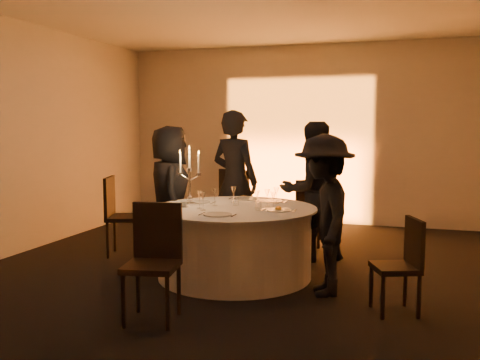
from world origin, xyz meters
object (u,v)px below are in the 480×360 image
(chair_back_left, at_px, (239,202))
(guest_back_left, at_px, (235,181))
(coffee_cup, at_px, (184,204))
(candelabra, at_px, (190,184))
(chair_right, at_px, (403,260))
(chair_left, at_px, (119,211))
(chair_front, at_px, (154,254))
(chair_back_right, at_px, (310,212))
(guest_left, at_px, (170,192))
(guest_right, at_px, (324,215))
(banquet_table, at_px, (235,242))
(guest_back_right, at_px, (312,191))

(chair_back_left, height_order, guest_back_left, guest_back_left)
(coffee_cup, height_order, candelabra, candelabra)
(chair_right, distance_m, coffee_cup, 2.39)
(chair_left, height_order, chair_front, chair_left)
(chair_back_right, bearing_deg, chair_front, 48.77)
(chair_right, xyz_separation_m, guest_left, (-2.80, 1.19, 0.35))
(chair_left, xyz_separation_m, guest_right, (2.74, -0.80, 0.22))
(guest_right, bearing_deg, guest_back_left, -154.05)
(chair_back_left, bearing_deg, candelabra, 98.73)
(banquet_table, distance_m, chair_back_left, 1.51)
(banquet_table, xyz_separation_m, chair_left, (-1.71, 0.47, 0.19))
(chair_right, height_order, guest_right, guest_right)
(chair_left, bearing_deg, guest_back_left, -79.98)
(chair_left, distance_m, guest_right, 2.86)
(guest_right, bearing_deg, chair_back_right, 177.18)
(chair_back_left, bearing_deg, chair_back_right, -174.66)
(banquet_table, bearing_deg, chair_front, -100.66)
(chair_front, height_order, guest_left, guest_left)
(banquet_table, relative_size, chair_left, 1.79)
(chair_right, distance_m, chair_front, 2.19)
(guest_left, xyz_separation_m, guest_right, (2.05, -0.87, -0.04))
(chair_left, relative_size, chair_front, 1.01)
(chair_back_left, xyz_separation_m, guest_back_left, (0.03, -0.28, 0.32))
(guest_back_right, relative_size, candelabra, 2.55)
(chair_back_right, relative_size, guest_left, 0.59)
(chair_back_left, bearing_deg, chair_front, 106.96)
(chair_back_left, distance_m, guest_left, 1.11)
(guest_back_left, distance_m, guest_back_right, 1.07)
(chair_back_left, relative_size, guest_left, 0.64)
(chair_back_right, distance_m, coffee_cup, 1.85)
(coffee_cup, distance_m, candelabra, 0.27)
(chair_left, xyz_separation_m, guest_back_right, (2.40, 0.51, 0.28))
(chair_front, relative_size, candelabra, 1.49)
(coffee_cup, bearing_deg, guest_back_right, 42.98)
(banquet_table, distance_m, chair_right, 1.90)
(chair_back_left, height_order, guest_right, guest_right)
(guest_back_left, relative_size, guest_right, 1.17)
(chair_front, distance_m, guest_right, 1.71)
(chair_front, bearing_deg, chair_left, 117.70)
(chair_back_left, height_order, chair_back_right, chair_back_left)
(chair_right, relative_size, chair_front, 0.85)
(guest_left, height_order, guest_back_left, guest_back_left)
(guest_back_right, distance_m, coffee_cup, 1.67)
(chair_back_right, relative_size, coffee_cup, 8.86)
(guest_left, distance_m, guest_right, 2.23)
(guest_left, xyz_separation_m, coffee_cup, (0.49, -0.70, -0.03))
(guest_back_left, height_order, coffee_cup, guest_back_left)
(guest_back_left, bearing_deg, guest_left, 61.01)
(chair_left, height_order, guest_right, guest_right)
(chair_front, distance_m, guest_left, 2.12)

